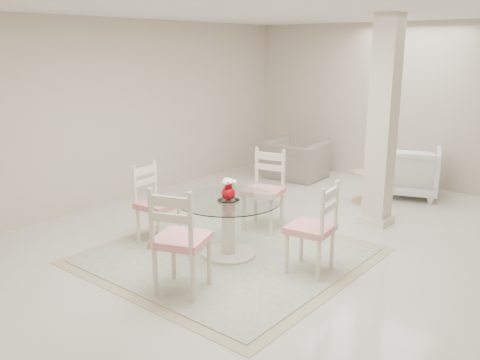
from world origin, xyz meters
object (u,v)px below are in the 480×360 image
Objects in this scene: column at (383,123)px; dining_chair_north at (266,184)px; red_vase at (229,189)px; dining_chair_west at (153,197)px; dining_chair_east at (317,222)px; dining_chair_south at (178,233)px; armchair_white at (411,171)px; recliner_taupe at (295,160)px; side_table at (367,188)px; dining_table at (229,228)px.

dining_chair_north is (-1.03, -1.11, -0.75)m from column.
red_vase is 0.23× the size of dining_chair_west.
dining_chair_south is (-0.76, -1.22, 0.06)m from dining_chair_east.
dining_chair_east reaches higher than red_vase.
column is 1.84m from armchair_white.
column is 2.05m from dining_chair_east.
armchair_white reaches higher than recliner_taupe.
side_table is (-0.53, 0.80, -1.13)m from column.
red_vase is 0.28× the size of armchair_white.
dining_chair_east is at bearing 12.64° from red_vase.
recliner_taupe reaches higher than side_table.
red_vase is at bearing -110.76° from column.
recliner_taupe is 2.19× the size of side_table.
dining_chair_north is 1.11× the size of recliner_taupe.
column is 2.47m from dining_table.
column is at bearing 69.24° from red_vase.
red_vase is 1.04m from dining_chair_north.
dining_chair_west is at bearing -135.62° from dining_chair_north.
dining_table is at bearing -96.89° from dining_chair_south.
dining_table is 1.06m from dining_chair_south.
recliner_taupe is (-0.38, 3.64, -0.22)m from dining_chair_west.
dining_chair_east is 1.45m from dining_chair_north.
dining_chair_east is 0.91× the size of dining_chair_south.
recliner_taupe is 2.04m from armchair_white.
side_table is at bearing 84.58° from dining_table.
dining_chair_south is at bearing 107.59° from recliner_taupe.
red_vase is 1.04m from dining_chair_east.
dining_chair_south is at bearing -76.56° from dining_table.
armchair_white is (0.41, 4.66, -0.23)m from dining_chair_south.
red_vase is at bearing -84.65° from dining_chair_east.
recliner_taupe is (-1.37, 3.42, -0.01)m from dining_table.
dining_chair_north is 1.32× the size of armchair_white.
red_vase is at bearing -83.53° from dining_chair_west.
recliner_taupe is at bearing 101.82° from dining_chair_north.
dining_chair_south is (-0.56, -3.10, -0.73)m from column.
dining_chair_south reaches higher than dining_chair_north.
dining_chair_south is (1.23, -0.78, 0.07)m from dining_chair_west.
dining_chair_west reaches higher than recliner_taupe.
dining_chair_south is 1.16× the size of recliner_taupe.
dining_chair_south reaches higher than red_vase.
dining_chair_east is at bearing 77.24° from armchair_white.
dining_chair_west is at bearing -167.74° from red_vase.
recliner_taupe is at bearing -90.30° from dining_chair_south.
column is 3.24m from dining_chair_south.
armchair_white is at bearing 63.82° from side_table.
dining_chair_south reaches higher than dining_chair_west.
dining_chair_north is at bearing -97.15° from dining_chair_south.
dining_chair_east is at bearing -45.85° from dining_chair_north.
red_vase is at bearing -33.69° from dining_table.
dining_chair_east is at bearing -84.14° from column.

